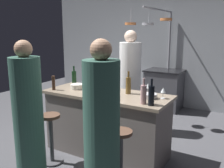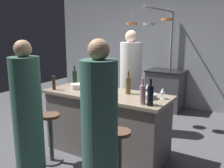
% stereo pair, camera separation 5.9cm
% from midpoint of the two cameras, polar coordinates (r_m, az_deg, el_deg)
% --- Properties ---
extents(ground_plane, '(9.00, 9.00, 0.00)m').
position_cam_midpoint_polar(ground_plane, '(3.84, -0.75, -15.17)').
color(ground_plane, '#4C4C51').
extents(back_wall, '(6.40, 0.16, 2.60)m').
position_cam_midpoint_polar(back_wall, '(6.03, 13.96, 7.43)').
color(back_wall, '#9EA3A8').
rests_on(back_wall, ground_plane).
extents(kitchen_island, '(1.80, 0.72, 0.90)m').
position_cam_midpoint_polar(kitchen_island, '(3.65, -0.77, -8.85)').
color(kitchen_island, slate).
rests_on(kitchen_island, ground_plane).
extents(stove_range, '(0.80, 0.64, 0.89)m').
position_cam_midpoint_polar(stove_range, '(5.78, 12.32, -1.25)').
color(stove_range, '#47474C').
rests_on(stove_range, ground_plane).
extents(chef, '(0.37, 0.37, 1.76)m').
position_cam_midpoint_polar(chef, '(4.39, 4.63, -0.31)').
color(chef, white).
rests_on(chef, ground_plane).
extents(bar_stool_left, '(0.28, 0.28, 0.68)m').
position_cam_midpoint_polar(bar_stool_left, '(3.52, -13.23, -11.39)').
color(bar_stool_left, '#4C4C51').
rests_on(bar_stool_left, ground_plane).
extents(guest_left, '(0.35, 0.35, 1.66)m').
position_cam_midpoint_polar(guest_left, '(3.14, -18.08, -6.89)').
color(guest_left, '#33594C').
rests_on(guest_left, ground_plane).
extents(bar_stool_right, '(0.28, 0.28, 0.68)m').
position_cam_midpoint_polar(bar_stool_right, '(2.93, 2.24, -16.06)').
color(bar_stool_right, '#4C4C51').
rests_on(bar_stool_right, ground_plane).
extents(guest_right, '(0.36, 0.36, 1.69)m').
position_cam_midpoint_polar(guest_right, '(2.49, -2.14, -10.98)').
color(guest_right, '#33594C').
rests_on(guest_right, ground_plane).
extents(overhead_pot_rack, '(0.86, 1.55, 2.17)m').
position_cam_midpoint_polar(overhead_pot_rack, '(5.12, 11.02, 10.68)').
color(overhead_pot_rack, gray).
rests_on(overhead_pot_rack, ground_plane).
extents(potted_plant, '(0.36, 0.36, 0.52)m').
position_cam_midpoint_polar(potted_plant, '(5.42, -10.79, -3.74)').
color(potted_plant, brown).
rests_on(potted_plant, ground_plane).
extents(cutting_board, '(0.32, 0.22, 0.02)m').
position_cam_midpoint_polar(cutting_board, '(3.64, -2.03, -1.38)').
color(cutting_board, '#997047').
rests_on(cutting_board, kitchen_island).
extents(pepper_mill, '(0.05, 0.05, 0.21)m').
position_cam_midpoint_polar(pepper_mill, '(3.77, -12.63, 0.28)').
color(pepper_mill, '#382319').
rests_on(pepper_mill, kitchen_island).
extents(wine_bottle_green, '(0.07, 0.07, 0.29)m').
position_cam_midpoint_polar(wine_bottle_green, '(3.32, -2.18, -0.91)').
color(wine_bottle_green, '#193D23').
rests_on(wine_bottle_green, kitchen_island).
extents(wine_bottle_rose, '(0.07, 0.07, 0.31)m').
position_cam_midpoint_polar(wine_bottle_rose, '(2.99, 7.53, -2.31)').
color(wine_bottle_rose, '#B78C8E').
rests_on(wine_bottle_rose, kitchen_island).
extents(wine_bottle_red, '(0.07, 0.07, 0.30)m').
position_cam_midpoint_polar(wine_bottle_red, '(4.12, -8.05, 1.57)').
color(wine_bottle_red, '#143319').
rests_on(wine_bottle_red, kitchen_island).
extents(wine_bottle_dark, '(0.07, 0.07, 0.32)m').
position_cam_midpoint_polar(wine_bottle_dark, '(2.94, 9.27, -2.53)').
color(wine_bottle_dark, black).
rests_on(wine_bottle_dark, kitchen_island).
extents(wine_bottle_amber, '(0.07, 0.07, 0.31)m').
position_cam_midpoint_polar(wine_bottle_amber, '(3.45, 4.18, -0.26)').
color(wine_bottle_amber, brown).
rests_on(wine_bottle_amber, kitchen_island).
extents(wine_glass_by_chef, '(0.07, 0.07, 0.15)m').
position_cam_midpoint_polar(wine_glass_by_chef, '(3.47, 8.61, -0.58)').
color(wine_glass_by_chef, silver).
rests_on(wine_glass_by_chef, kitchen_island).
extents(wine_glass_near_left_guest, '(0.07, 0.07, 0.15)m').
position_cam_midpoint_polar(wine_glass_near_left_guest, '(3.26, 11.97, -1.53)').
color(wine_glass_near_left_guest, silver).
rests_on(wine_glass_near_left_guest, kitchen_island).
extents(wine_glass_near_right_guest, '(0.07, 0.07, 0.15)m').
position_cam_midpoint_polar(wine_glass_near_right_guest, '(3.39, -5.60, -0.80)').
color(wine_glass_near_right_guest, silver).
rests_on(wine_glass_near_right_guest, kitchen_island).
extents(mixing_bowl_ceramic, '(0.19, 0.19, 0.07)m').
position_cam_midpoint_polar(mixing_bowl_ceramic, '(3.79, -7.45, -0.53)').
color(mixing_bowl_ceramic, silver).
rests_on(mixing_bowl_ceramic, kitchen_island).
extents(mixing_bowl_steel, '(0.19, 0.19, 0.06)m').
position_cam_midpoint_polar(mixing_bowl_steel, '(3.27, 8.96, -2.73)').
color(mixing_bowl_steel, '#B7B7BC').
rests_on(mixing_bowl_steel, kitchen_island).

